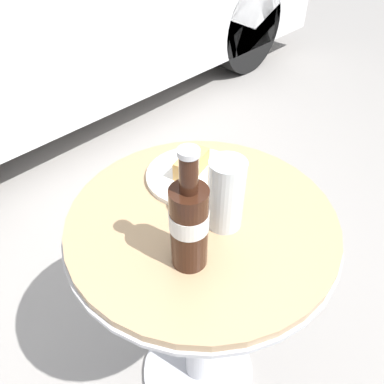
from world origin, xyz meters
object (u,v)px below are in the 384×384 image
at_px(cola_bottle_left, 189,223).
at_px(lunch_plate_near, 193,173).
at_px(drinking_glass, 226,197).
at_px(parked_car, 33,1).
at_px(bistro_table, 200,279).

distance_m(cola_bottle_left, lunch_plate_near, 0.27).
relative_size(drinking_glass, parked_car, 0.04).
xyz_separation_m(cola_bottle_left, drinking_glass, (0.12, 0.02, -0.03)).
height_order(bistro_table, cola_bottle_left, cola_bottle_left).
distance_m(lunch_plate_near, parked_car, 2.26).
height_order(lunch_plate_near, parked_car, parked_car).
bearing_deg(lunch_plate_near, bistro_table, -128.88).
xyz_separation_m(cola_bottle_left, lunch_plate_near, (0.19, 0.17, -0.09)).
bearing_deg(drinking_glass, cola_bottle_left, -172.96).
distance_m(bistro_table, parked_car, 2.38).
bearing_deg(lunch_plate_near, cola_bottle_left, -138.75).
xyz_separation_m(lunch_plate_near, parked_car, (0.74, 2.13, -0.11)).
height_order(cola_bottle_left, parked_car, parked_car).
height_order(drinking_glass, parked_car, parked_car).
bearing_deg(parked_car, lunch_plate_near, -109.07).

